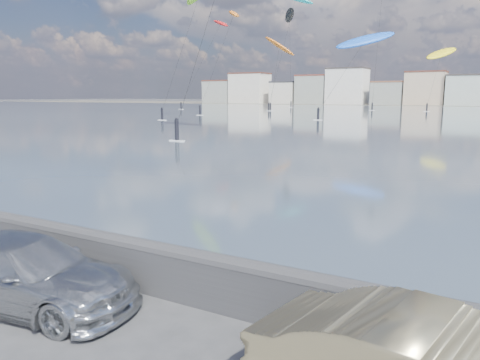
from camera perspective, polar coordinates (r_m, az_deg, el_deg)
name	(u,v)px	position (r m, az deg, el deg)	size (l,w,h in m)	color
bay_water	(470,116)	(95.87, 26.25, 6.97)	(500.00, 177.00, 0.00)	#3C4A57
seawall	(163,267)	(9.43, -9.37, -10.44)	(400.00, 0.36, 1.08)	#28282B
car_silver	(26,272)	(9.72, -24.63, -10.20)	(1.82, 4.48, 1.30)	#B0B3B7
kitesurfer_1	(441,54)	(134.40, 23.34, 13.95)	(8.40, 20.88, 16.96)	yellow
kitesurfer_4	(279,47)	(125.98, 4.81, 15.88)	(9.04, 11.88, 19.49)	orange
kitesurfer_7	(295,0)	(130.29, 6.76, 20.97)	(9.71, 18.12, 30.24)	#19BFBF
kitesurfer_8	(365,41)	(85.57, 14.99, 16.08)	(10.25, 17.32, 15.45)	blue
kitesurfer_10	(220,24)	(140.43, -2.41, 18.43)	(8.97, 18.55, 25.89)	red
kitesurfer_13	(234,15)	(104.05, -0.80, 19.43)	(6.63, 18.52, 22.41)	orange
kitesurfer_18	(290,16)	(156.35, 6.07, 19.23)	(7.95, 11.46, 30.77)	black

